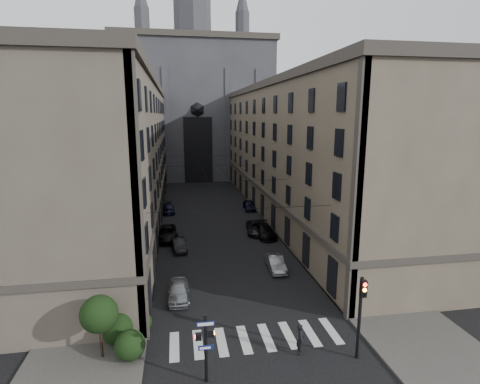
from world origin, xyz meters
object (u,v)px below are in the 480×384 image
car_left_near (178,291)px  car_left_midnear (179,244)px  pedestrian_signal_left (205,343)px  car_right_midfar (265,231)px  car_left_midfar (166,233)px  car_left_far (168,208)px  traffic_light_right (361,308)px  car_right_midnear (256,227)px  gothic_tower (194,100)px  car_right_near (276,263)px  pedestrian (300,339)px  car_right_far (249,205)px

car_left_near → car_left_midnear: (0.17, 11.19, -0.07)m
pedestrian_signal_left → car_right_midfar: 25.60m
car_left_midfar → car_left_far: (-0.02, 12.53, -0.12)m
car_left_near → traffic_light_right: bearing=-40.7°
pedestrian_signal_left → car_left_midfar: 24.99m
car_left_midnear → car_right_midnear: 10.55m
car_left_midfar → car_right_midfar: (11.69, -0.90, -0.05)m
gothic_tower → car_right_midfar: bearing=-83.7°
car_right_near → car_right_midnear: bearing=90.2°
car_right_near → car_right_midfar: bearing=85.6°
traffic_light_right → car_left_midnear: traffic_light_right is taller
gothic_tower → car_left_midfar: size_ratio=10.39×
car_left_midnear → car_right_near: 11.28m
car_left_near → car_left_far: size_ratio=0.92×
car_right_near → car_right_midfar: size_ratio=0.80×
pedestrian_signal_left → traffic_light_right: bearing=2.6°
car_right_midfar → pedestrian: 22.62m
car_right_near → car_left_near: bearing=-151.6°
car_left_midnear → car_left_near: bearing=-97.8°
car_left_midnear → car_left_far: (-1.46, 16.40, 0.02)m
car_left_near → car_left_far: 27.62m
pedestrian_signal_left → pedestrian: bearing=14.3°
pedestrian_signal_left → pedestrian: (5.88, 1.50, -1.35)m
pedestrian_signal_left → car_right_midnear: size_ratio=0.80×
car_left_far → pedestrian_signal_left: bearing=-90.5°
traffic_light_right → car_left_far: 38.85m
car_left_far → car_right_far: bearing=-5.7°
car_right_midnear → gothic_tower: bearing=102.8°
car_left_far → car_right_near: 25.50m
pedestrian_signal_left → car_right_far: size_ratio=0.95×
car_left_near → car_right_midnear: 18.48m
car_right_near → car_right_far: car_right_far is taller
traffic_light_right → car_right_near: 13.96m
pedestrian_signal_left → traffic_light_right: 9.18m
traffic_light_right → car_left_midnear: (-10.34, 20.52, -2.65)m
car_right_midnear → car_right_near: bearing=-85.8°
car_left_far → car_right_midfar: car_right_midfar is taller
car_left_near → car_right_near: car_left_near is taller
gothic_tower → traffic_light_right: (5.60, -73.04, -14.51)m
gothic_tower → car_left_far: bearing=-99.7°
car_right_far → car_left_near: bearing=-110.0°
car_right_midfar → car_right_far: (0.69, 13.19, -0.01)m
car_right_midnear → car_left_far: bearing=139.9°
traffic_light_right → car_right_far: bearing=89.1°
car_left_midnear → car_right_midfar: car_right_midfar is taller
car_left_midfar → car_right_near: size_ratio=1.39×
gothic_tower → car_right_midnear: gothic_tower is taller
car_left_near → car_right_midfar: (10.42, 14.15, 0.02)m
car_left_midnear → car_right_midnear: size_ratio=0.78×
car_left_midnear → pedestrian: (7.10, -19.44, 0.33)m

